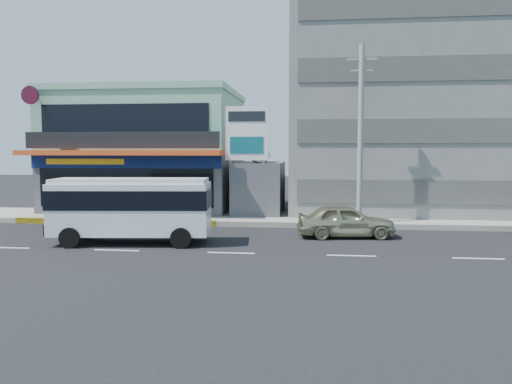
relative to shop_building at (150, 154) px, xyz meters
The scene contains 11 objects.
ground 16.57m from the shop_building, 60.16° to the right, with size 120.00×120.00×0.00m, color black.
sidewalk 14.27m from the shop_building, 18.88° to the right, with size 70.00×5.00×0.30m, color gray.
shop_building is the anchor object (origin of this frame).
concrete_building 18.28m from the shop_building, ahead, with size 16.00×12.00×14.00m, color gray.
gap_structure 8.53m from the shop_building, 13.67° to the right, with size 3.00×6.00×3.50m, color #4C4D52.
satellite_dish 8.54m from the shop_building, 20.21° to the right, with size 1.50×1.50×0.15m, color slate.
billboard 8.92m from the shop_building, 32.32° to the right, with size 2.60×0.18×6.90m.
utility_pole_near 15.50m from the shop_building, 25.06° to the right, with size 1.60×0.30×10.00m.
minibus 12.90m from the shop_building, 75.91° to the right, with size 7.40×3.10×3.02m.
sedan 16.50m from the shop_building, 36.25° to the right, with size 1.93×4.79×1.63m, color #BEB891.
motorcycle_rider 10.00m from the shop_building, 75.08° to the right, with size 1.85×0.92×2.26m.
Camera 1 is at (3.30, -20.44, 4.36)m, focal length 35.00 mm.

